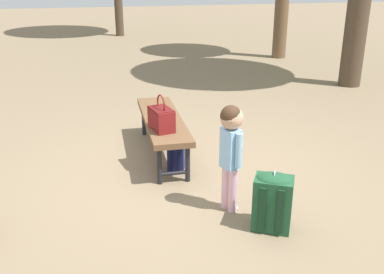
{
  "coord_description": "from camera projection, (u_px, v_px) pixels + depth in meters",
  "views": [
    {
      "loc": [
        4.01,
        -0.86,
        2.02
      ],
      "look_at": [
        0.04,
        0.04,
        0.45
      ],
      "focal_mm": 41.88,
      "sensor_mm": 36.0,
      "label": 1
    }
  ],
  "objects": [
    {
      "name": "park_bench",
      "position": [
        163.0,
        122.0,
        4.94
      ],
      "size": [
        1.6,
        0.42,
        0.45
      ],
      "color": "brown",
      "rests_on": "ground"
    },
    {
      "name": "ground_plane",
      "position": [
        188.0,
        177.0,
        4.55
      ],
      "size": [
        40.0,
        40.0,
        0.0
      ],
      "primitive_type": "plane",
      "color": "#7F6B51",
      "rests_on": "ground"
    },
    {
      "name": "child_standing",
      "position": [
        231.0,
        142.0,
        3.73
      ],
      "size": [
        0.24,
        0.19,
        0.96
      ],
      "color": "#E5B2C6",
      "rests_on": "ground"
    },
    {
      "name": "handbag",
      "position": [
        161.0,
        118.0,
        4.51
      ],
      "size": [
        0.35,
        0.25,
        0.37
      ],
      "color": "maroon",
      "rests_on": "park_bench"
    },
    {
      "name": "backpack_large",
      "position": [
        273.0,
        200.0,
        3.59
      ],
      "size": [
        0.35,
        0.37,
        0.51
      ],
      "color": "#1E4C2D",
      "rests_on": "ground"
    },
    {
      "name": "backpack_small",
      "position": [
        176.0,
        157.0,
        4.67
      ],
      "size": [
        0.18,
        0.2,
        0.28
      ],
      "color": "#191E4C",
      "rests_on": "ground"
    }
  ]
}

